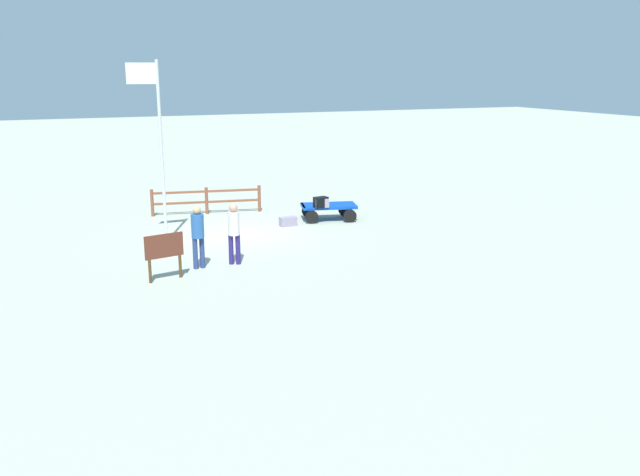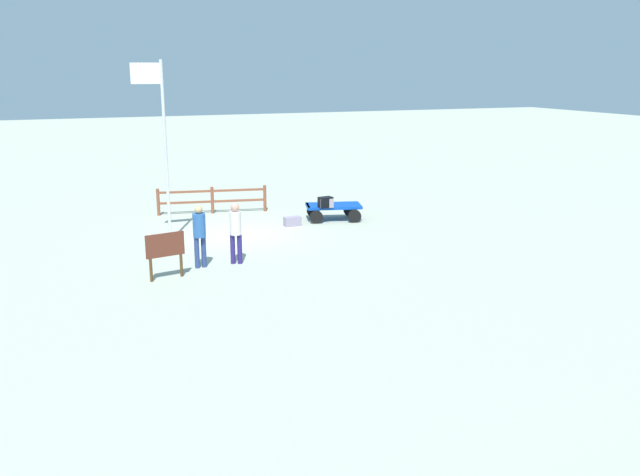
% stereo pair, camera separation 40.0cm
% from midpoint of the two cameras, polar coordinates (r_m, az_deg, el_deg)
% --- Properties ---
extents(ground_plane, '(120.00, 120.00, 0.00)m').
position_cam_midpoint_polar(ground_plane, '(23.14, -7.58, 0.29)').
color(ground_plane, '#A8AF9B').
extents(luggage_cart, '(2.22, 1.67, 0.58)m').
position_cam_midpoint_polar(luggage_cart, '(25.11, 0.23, 2.52)').
color(luggage_cart, '#0C40B0').
rests_on(luggage_cart, ground).
extents(suitcase_maroon, '(0.54, 0.41, 0.33)m').
position_cam_midpoint_polar(suitcase_maroon, '(24.58, -0.35, 2.99)').
color(suitcase_maroon, gray).
rests_on(suitcase_maroon, luggage_cart).
extents(suitcase_olive, '(0.53, 0.40, 0.38)m').
position_cam_midpoint_polar(suitcase_olive, '(24.53, -0.39, 3.04)').
color(suitcase_olive, black).
rests_on(suitcase_olive, luggage_cart).
extents(suitcase_dark, '(0.61, 0.32, 0.34)m').
position_cam_midpoint_polar(suitcase_dark, '(24.18, -3.18, 1.40)').
color(suitcase_dark, gray).
rests_on(suitcase_dark, ground).
extents(worker_lead, '(0.39, 0.39, 1.78)m').
position_cam_midpoint_polar(worker_lead, '(19.16, -10.85, 0.51)').
color(worker_lead, navy).
rests_on(worker_lead, ground).
extents(worker_trailing, '(0.42, 0.42, 1.78)m').
position_cam_midpoint_polar(worker_trailing, '(19.41, -7.85, 0.76)').
color(worker_trailing, navy).
rests_on(worker_trailing, ground).
extents(flagpole, '(0.99, 0.10, 5.74)m').
position_cam_midpoint_polar(flagpole, '(22.04, -14.08, 8.36)').
color(flagpole, silver).
rests_on(flagpole, ground).
extents(signboard, '(1.05, 0.28, 1.26)m').
position_cam_midpoint_polar(signboard, '(18.32, -13.60, -0.96)').
color(signboard, '#4C3319').
rests_on(signboard, ground).
extents(wooden_fence, '(4.15, 0.84, 1.03)m').
position_cam_midpoint_polar(wooden_fence, '(26.50, -9.96, 3.29)').
color(wooden_fence, brown).
rests_on(wooden_fence, ground).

